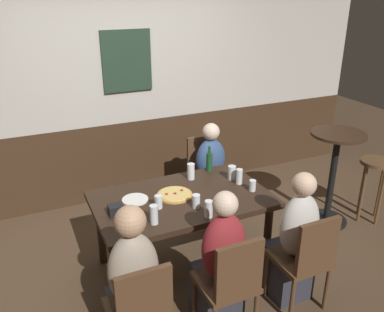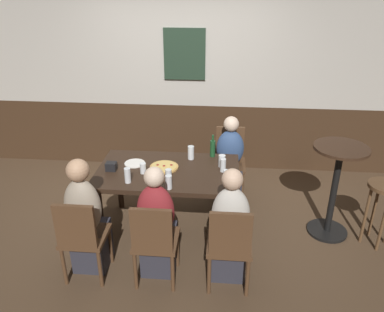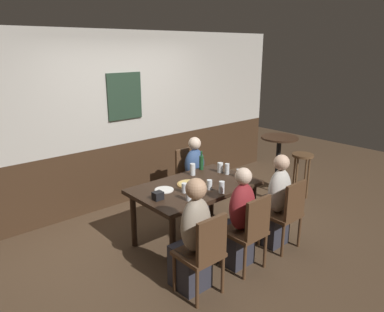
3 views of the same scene
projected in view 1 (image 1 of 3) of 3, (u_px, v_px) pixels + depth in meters
The scene contains 25 objects.
ground_plane at pixel (183, 266), 3.81m from camera, with size 12.00×12.00×0.00m, color #4C3826.
wall_back at pixel (126, 92), 4.69m from camera, with size 6.40×0.13×2.60m.
dining_table at pixel (182, 206), 3.55m from camera, with size 1.52×0.93×0.74m.
chair_mid_near at pixel (231, 281), 2.88m from camera, with size 0.40×0.40×0.88m.
chair_left_near at pixel (141, 310), 2.62m from camera, with size 0.40×0.40×0.88m.
chair_right_far at pixel (206, 171), 4.61m from camera, with size 0.40×0.40×0.88m.
chair_right_near at pixel (306, 257), 3.13m from camera, with size 0.40×0.40×0.88m.
person_mid_near at pixel (220, 269), 3.02m from camera, with size 0.34×0.37×1.16m.
person_left_near at pixel (133, 292), 2.75m from camera, with size 0.34×0.37×1.20m.
person_right_far at pixel (212, 179), 4.49m from camera, with size 0.34×0.37×1.10m.
person_right_near at pixel (293, 247), 3.27m from camera, with size 0.34×0.37×1.17m.
pizza at pixel (175, 195), 3.54m from camera, with size 0.31×0.31×0.03m.
highball_clear at pixel (232, 173), 3.83m from camera, with size 0.08×0.08×0.13m.
pint_glass_stout at pixel (158, 202), 3.33m from camera, with size 0.06×0.06×0.11m.
beer_glass_tall at pixel (154, 216), 3.11m from camera, with size 0.06×0.06×0.16m.
tumbler_water at pixel (252, 186), 3.62m from camera, with size 0.06×0.06×0.10m.
pint_glass_amber at pixel (239, 177), 3.74m from camera, with size 0.06×0.06×0.14m.
tumbler_short at pixel (196, 202), 3.34m from camera, with size 0.07×0.07×0.12m.
pint_glass_pale at pixel (209, 210), 3.20m from camera, with size 0.07×0.07×0.14m.
beer_glass_half at pixel (191, 172), 3.83m from camera, with size 0.07×0.07×0.16m.
beer_bottle_green at pixel (209, 161), 3.98m from camera, with size 0.06×0.06×0.26m.
plate_white_large at pixel (135, 200), 3.47m from camera, with size 0.23×0.23×0.01m, color white.
condiment_caddy at pixel (115, 210), 3.23m from camera, with size 0.11×0.09×0.09m, color black.
side_bar_table at pixel (333, 171), 4.31m from camera, with size 0.56×0.56×1.05m.
bar_stool at pixel (375, 174), 4.38m from camera, with size 0.34×0.34×0.72m.
Camera 1 is at (-1.21, -2.87, 2.43)m, focal length 37.87 mm.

